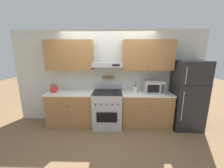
# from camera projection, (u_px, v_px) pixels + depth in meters

# --- Properties ---
(ground_plane) EXTENTS (16.00, 16.00, 0.00)m
(ground_plane) POSITION_uv_depth(u_px,v_px,m) (107.00, 130.00, 3.52)
(ground_plane) COLOR brown
(wall_back) EXTENTS (5.20, 0.46, 2.55)m
(wall_back) POSITION_uv_depth(u_px,v_px,m) (109.00, 69.00, 3.75)
(wall_back) COLOR silver
(wall_back) RESTS_ON ground_plane
(counter_left) EXTENTS (1.23, 0.62, 0.92)m
(counter_left) POSITION_uv_depth(u_px,v_px,m) (71.00, 108.00, 3.75)
(counter_left) COLOR olive
(counter_left) RESTS_ON ground_plane
(counter_right) EXTENTS (1.31, 0.62, 0.92)m
(counter_right) POSITION_uv_depth(u_px,v_px,m) (146.00, 109.00, 3.70)
(counter_right) COLOR olive
(counter_right) RESTS_ON ground_plane
(stove_range) EXTENTS (0.75, 0.71, 1.09)m
(stove_range) POSITION_uv_depth(u_px,v_px,m) (108.00, 109.00, 3.68)
(stove_range) COLOR #ADAFB5
(stove_range) RESTS_ON ground_plane
(refrigerator) EXTENTS (0.72, 0.69, 1.77)m
(refrigerator) POSITION_uv_depth(u_px,v_px,m) (188.00, 95.00, 3.54)
(refrigerator) COLOR #232326
(refrigerator) RESTS_ON ground_plane
(tea_kettle) EXTENTS (0.23, 0.18, 0.24)m
(tea_kettle) POSITION_uv_depth(u_px,v_px,m) (54.00, 89.00, 3.66)
(tea_kettle) COLOR red
(tea_kettle) RESTS_ON counter_left
(microwave) EXTENTS (0.49, 0.40, 0.31)m
(microwave) POSITION_uv_depth(u_px,v_px,m) (154.00, 87.00, 3.60)
(microwave) COLOR #ADAFB5
(microwave) RESTS_ON counter_right
(utensil_crock) EXTENTS (0.11, 0.11, 0.31)m
(utensil_crock) POSITION_uv_depth(u_px,v_px,m) (136.00, 90.00, 3.61)
(utensil_crock) COLOR silver
(utensil_crock) RESTS_ON counter_right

